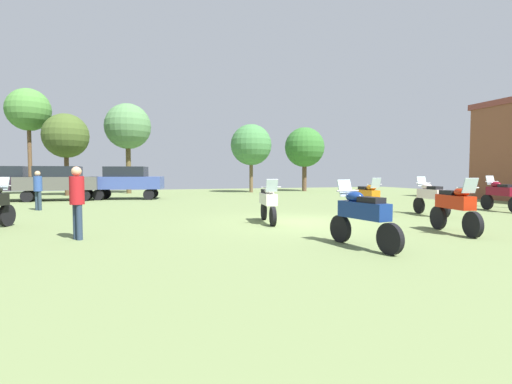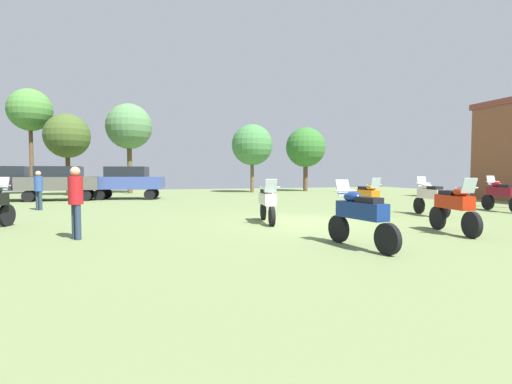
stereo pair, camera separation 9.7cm
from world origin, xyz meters
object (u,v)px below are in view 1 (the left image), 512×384
at_px(motorcycle_2, 368,196).
at_px(tree_2, 305,148).
at_px(motorcycle_5, 430,196).
at_px(car_2, 59,181).
at_px(person_3, 38,187).
at_px(car_1, 2,181).
at_px(tree_3, 251,145).
at_px(motorcycle_4, 268,201).
at_px(tree_6, 28,110).
at_px(tree_4, 66,136).
at_px(motorcycle_1, 455,206).
at_px(tree_5, 128,127).
at_px(motorcycle_11, 362,215).
at_px(motorcycle_8, 500,194).
at_px(car_3, 126,180).
at_px(person_2, 77,197).

distance_m(motorcycle_2, tree_2, 18.82).
bearing_deg(motorcycle_2, motorcycle_5, 157.45).
distance_m(car_2, person_3, 5.97).
relative_size(motorcycle_2, tree_2, 0.37).
bearing_deg(car_1, tree_3, -76.77).
bearing_deg(motorcycle_4, tree_6, -50.94).
height_order(motorcycle_5, car_1, car_1).
bearing_deg(person_3, tree_4, 129.83).
xyz_separation_m(motorcycle_1, tree_5, (-8.93, 23.23, 4.48)).
xyz_separation_m(tree_3, tree_5, (-9.63, 1.50, 1.31)).
bearing_deg(tree_2, motorcycle_4, -117.62).
relative_size(motorcycle_2, motorcycle_11, 0.96).
distance_m(motorcycle_8, tree_2, 18.64).
bearing_deg(motorcycle_11, tree_3, 70.33).
bearing_deg(car_1, motorcycle_1, -141.10).
bearing_deg(motorcycle_11, motorcycle_1, 6.15).
bearing_deg(motorcycle_2, person_3, -20.06).
bearing_deg(tree_3, motorcycle_1, -91.84).
relative_size(car_3, tree_5, 0.65).
relative_size(tree_2, tree_3, 1.00).
relative_size(person_3, tree_6, 0.22).
distance_m(motorcycle_5, car_3, 17.04).
xyz_separation_m(motorcycle_4, person_2, (-5.44, -1.53, 0.34)).
bearing_deg(motorcycle_1, person_3, -29.11).
bearing_deg(motorcycle_1, tree_4, -48.01).
xyz_separation_m(motorcycle_4, tree_2, (9.91, 18.94, 3.13)).
bearing_deg(tree_4, car_3, -50.87).
bearing_deg(person_3, tree_2, 69.95).
bearing_deg(tree_6, car_1, -89.15).
distance_m(person_2, tree_6, 22.36).
bearing_deg(car_2, tree_3, -66.43).
bearing_deg(tree_6, motorcycle_1, -55.56).
relative_size(motorcycle_11, tree_4, 0.37).
height_order(motorcycle_11, car_1, car_1).
distance_m(car_3, tree_5, 7.98).
height_order(motorcycle_2, tree_6, tree_6).
bearing_deg(tree_3, tree_2, 7.72).
distance_m(car_1, tree_5, 10.23).
xyz_separation_m(motorcycle_5, person_3, (-14.78, 6.62, 0.27)).
height_order(person_2, tree_6, tree_6).
xyz_separation_m(motorcycle_1, motorcycle_4, (-4.11, 3.48, -0.03)).
distance_m(motorcycle_2, motorcycle_5, 2.30).
xyz_separation_m(tree_3, tree_4, (-13.74, -0.26, 0.31)).
distance_m(car_1, tree_2, 22.32).
bearing_deg(motorcycle_1, motorcycle_4, -29.56).
bearing_deg(motorcycle_5, person_2, -163.16).
distance_m(motorcycle_4, car_2, 15.32).
relative_size(motorcycle_5, tree_6, 0.29).
relative_size(motorcycle_11, person_2, 1.21).
bearing_deg(tree_6, person_3, -75.04).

